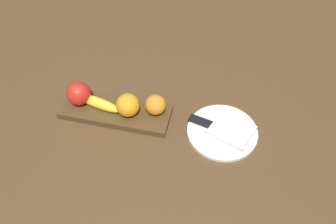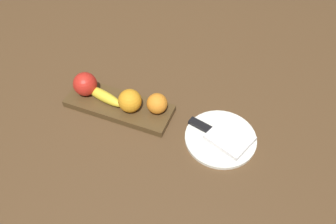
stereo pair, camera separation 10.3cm
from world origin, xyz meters
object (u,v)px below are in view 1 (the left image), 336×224
object	(u,v)px
banana	(99,103)
knife	(208,124)
orange_near_apple	(156,105)
orange_near_banana	(128,105)
folded_napkin	(232,131)
dinner_plate	(222,132)
fruit_tray	(116,112)
apple	(79,93)

from	to	relation	value
banana	knife	distance (m)	0.34
orange_near_apple	orange_near_banana	bearing A→B (deg)	-163.41
folded_napkin	dinner_plate	bearing A→B (deg)	180.00
fruit_tray	orange_near_banana	xyz separation A→B (m)	(0.04, -0.01, 0.05)
dinner_plate	folded_napkin	xyz separation A→B (m)	(0.03, -0.00, 0.01)
apple	orange_near_apple	world-z (taller)	apple
banana	folded_napkin	xyz separation A→B (m)	(0.41, 0.00, -0.02)
banana	orange_near_banana	size ratio (longest dim) A/B	2.11
fruit_tray	orange_near_banana	world-z (taller)	orange_near_banana
orange_near_apple	folded_napkin	bearing A→B (deg)	-4.37
apple	folded_napkin	size ratio (longest dim) A/B	0.64
apple	orange_near_banana	world-z (taller)	apple
apple	orange_near_banana	distance (m)	0.16
dinner_plate	folded_napkin	world-z (taller)	folded_napkin
apple	orange_near_apple	bearing A→B (deg)	2.87
fruit_tray	knife	bearing A→B (deg)	2.13
apple	knife	distance (m)	0.41
orange_near_banana	dinner_plate	distance (m)	0.29
fruit_tray	apple	size ratio (longest dim) A/B	4.50
apple	orange_near_apple	xyz separation A→B (m)	(0.24, 0.01, -0.01)
apple	orange_near_apple	size ratio (longest dim) A/B	1.19
fruit_tray	folded_napkin	bearing A→B (deg)	0.00
fruit_tray	apple	bearing A→B (deg)	177.10
dinner_plate	orange_near_apple	bearing A→B (deg)	175.08
dinner_plate	banana	bearing A→B (deg)	-179.73
orange_near_banana	fruit_tray	bearing A→B (deg)	172.86
orange_near_apple	dinner_plate	world-z (taller)	orange_near_apple
apple	dinner_plate	xyz separation A→B (m)	(0.45, -0.01, -0.05)
banana	folded_napkin	world-z (taller)	banana
banana	folded_napkin	bearing A→B (deg)	12.71
dinner_plate	fruit_tray	bearing A→B (deg)	-180.00
fruit_tray	banana	world-z (taller)	banana
banana	dinner_plate	world-z (taller)	banana
dinner_plate	folded_napkin	bearing A→B (deg)	-0.00
orange_near_apple	dinner_plate	size ratio (longest dim) A/B	0.30
fruit_tray	banana	bearing A→B (deg)	-177.98
dinner_plate	knife	size ratio (longest dim) A/B	1.17
orange_near_banana	knife	world-z (taller)	orange_near_banana
folded_napkin	knife	xyz separation A→B (m)	(-0.07, 0.01, -0.00)
fruit_tray	banana	xyz separation A→B (m)	(-0.05, -0.00, 0.03)
banana	knife	xyz separation A→B (m)	(0.34, 0.01, -0.02)
apple	banana	bearing A→B (deg)	-6.74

